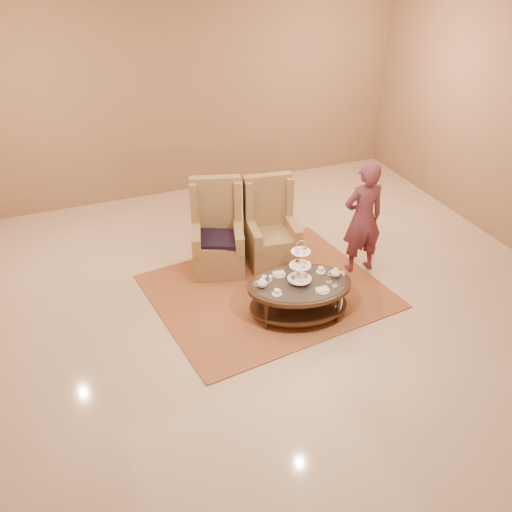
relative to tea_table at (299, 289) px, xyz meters
name	(u,v)px	position (x,y,z in m)	size (l,w,h in m)	color
ground	(272,311)	(-0.28, 0.19, -0.40)	(8.00, 8.00, 0.00)	beige
ceiling	(272,311)	(-0.28, 0.19, -0.40)	(8.00, 8.00, 0.02)	silver
wall_back	(180,94)	(-0.28, 4.19, 1.35)	(8.00, 0.04, 3.50)	#997353
rug	(267,291)	(-0.17, 0.61, -0.39)	(3.24, 2.82, 0.02)	#B0703E
tea_table	(299,289)	(0.00, 0.00, 0.00)	(1.47, 1.16, 1.10)	black
armchair_left	(218,239)	(-0.58, 1.47, 0.04)	(0.88, 0.90, 1.31)	#997648
armchair_right	(271,235)	(0.18, 1.34, 0.03)	(0.78, 0.80, 1.28)	#997648
person	(363,218)	(1.26, 0.65, 0.42)	(0.61, 0.41, 1.64)	#5D2833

